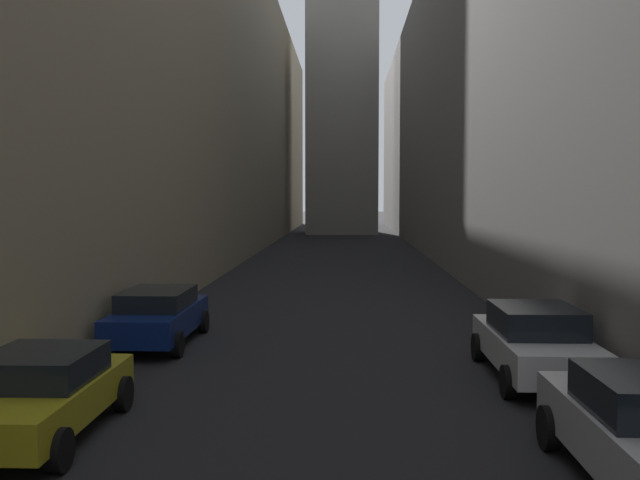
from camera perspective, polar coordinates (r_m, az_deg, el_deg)
name	(u,v)px	position (r m, az deg, el deg)	size (l,w,h in m)	color
ground_plane	(338,263)	(40.04, 1.49, -1.89)	(264.00, 264.00, 0.00)	black
building_block_left	(114,86)	(44.55, -16.31, 11.85)	(15.74, 108.00, 20.66)	gray
building_block_right	(533,99)	(43.61, 16.90, 10.84)	(11.68, 108.00, 18.87)	slate
parked_car_left_third	(40,393)	(12.23, -21.74, -11.42)	(1.99, 4.09, 1.36)	#A59919
parked_car_left_far	(158,315)	(18.71, -12.98, -5.94)	(1.94, 4.48, 1.42)	navy
parked_car_right_far	(535,341)	(15.54, 16.99, -7.85)	(1.99, 4.50, 1.53)	silver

